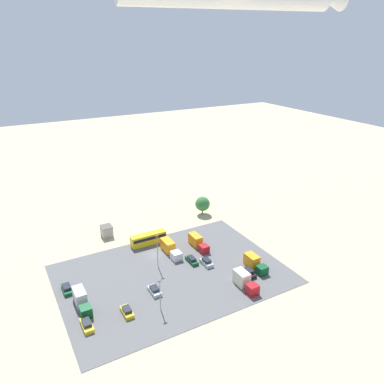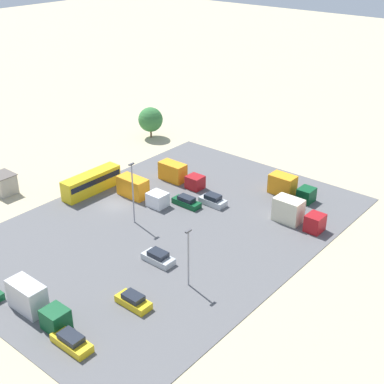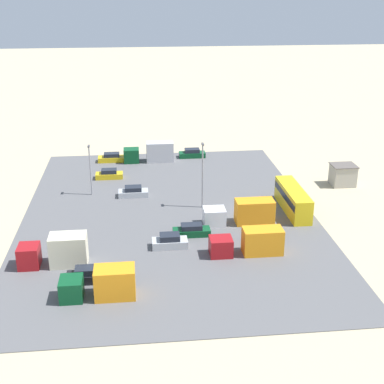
% 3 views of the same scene
% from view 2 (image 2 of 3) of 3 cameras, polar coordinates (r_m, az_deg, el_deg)
% --- Properties ---
extents(ground_plane, '(400.00, 400.00, 0.00)m').
position_cam_2_polar(ground_plane, '(82.09, -8.20, -1.43)').
color(ground_plane, tan).
extents(parking_lot_surface, '(54.98, 38.63, 0.08)m').
position_cam_2_polar(parking_lot_surface, '(75.31, -2.63, -3.89)').
color(parking_lot_surface, '#565659').
rests_on(parking_lot_surface, ground).
extents(shed_building, '(3.24, 3.72, 3.27)m').
position_cam_2_polar(shed_building, '(89.36, -19.45, 0.84)').
color(shed_building, '#9E998E').
rests_on(shed_building, ground).
extents(bus, '(10.31, 2.45, 3.25)m').
position_cam_2_polar(bus, '(85.87, -10.68, 1.06)').
color(bus, gold).
rests_on(bus, ground).
extents(parked_car_0, '(1.84, 4.27, 1.50)m').
position_cam_2_polar(parked_car_0, '(61.16, -6.28, -11.47)').
color(parked_car_0, gold).
rests_on(parked_car_0, ground).
extents(parked_car_1, '(1.73, 4.58, 1.48)m').
position_cam_2_polar(parked_car_1, '(80.82, -0.60, -1.05)').
color(parked_car_1, '#0C4723').
rests_on(parked_car_1, ground).
extents(parked_car_3, '(1.90, 4.71, 1.51)m').
position_cam_2_polar(parked_car_3, '(57.16, -12.73, -15.30)').
color(parked_car_3, gold).
rests_on(parked_car_3, ground).
extents(parked_car_4, '(1.81, 4.19, 1.61)m').
position_cam_2_polar(parked_car_4, '(81.84, 10.25, -1.09)').
color(parked_car_4, black).
rests_on(parked_car_4, ground).
extents(parked_car_5, '(1.96, 4.31, 1.49)m').
position_cam_2_polar(parked_car_5, '(67.94, -3.63, -7.00)').
color(parked_car_5, '#ADB2B7').
rests_on(parked_car_5, ground).
extents(parked_car_6, '(1.94, 4.16, 1.65)m').
position_cam_2_polar(parked_car_6, '(81.14, 2.24, -0.90)').
color(parked_car_6, '#ADB2B7').
rests_on(parked_car_6, ground).
extents(parked_truck_0, '(2.36, 8.55, 3.42)m').
position_cam_2_polar(parked_truck_0, '(61.47, -16.39, -11.25)').
color(parked_truck_0, '#0C4723').
rests_on(parked_truck_0, ground).
extents(parked_truck_1, '(2.33, 8.37, 3.03)m').
position_cam_2_polar(parked_truck_1, '(87.81, -1.41, 1.88)').
color(parked_truck_1, maroon).
rests_on(parked_truck_1, ground).
extents(parked_truck_2, '(2.45, 9.10, 3.10)m').
position_cam_2_polar(parked_truck_2, '(82.85, -5.60, 0.17)').
color(parked_truck_2, silver).
rests_on(parked_truck_2, ground).
extents(parked_truck_3, '(2.52, 7.38, 3.12)m').
position_cam_2_polar(parked_truck_3, '(84.77, 10.31, 0.50)').
color(parked_truck_3, '#0C4723').
rests_on(parked_truck_3, ground).
extents(parked_truck_4, '(2.54, 7.44, 3.52)m').
position_cam_2_polar(parked_truck_4, '(76.95, 10.99, -2.27)').
color(parked_truck_4, maroon).
rests_on(parked_truck_4, ground).
extents(tree_near_shed, '(4.86, 4.86, 6.14)m').
position_cam_2_polar(tree_near_shed, '(106.81, -4.45, 7.71)').
color(tree_near_shed, brown).
rests_on(tree_near_shed, ground).
extents(light_pole_lot_centre, '(0.90, 0.28, 7.50)m').
position_cam_2_polar(light_pole_lot_centre, '(61.82, -0.39, -6.76)').
color(light_pole_lot_centre, gray).
rests_on(light_pole_lot_centre, ground).
extents(light_pole_lot_edge, '(0.90, 0.28, 9.18)m').
position_cam_2_polar(light_pole_lot_edge, '(74.73, -6.33, 0.13)').
color(light_pole_lot_edge, gray).
rests_on(light_pole_lot_edge, ground).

